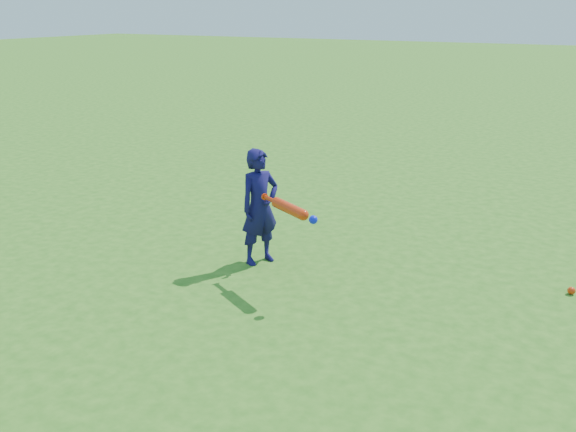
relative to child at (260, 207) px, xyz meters
The scene contains 4 objects.
ground 0.74m from the child, 29.62° to the left, with size 80.00×80.00×0.00m, color #2D6919.
child is the anchor object (origin of this frame).
ground_ball_red 2.84m from the child, 13.51° to the left, with size 0.07×0.07×0.07m, color red.
bat_swing 0.66m from the child, 33.49° to the right, with size 0.74×0.44×0.09m.
Camera 1 is at (2.59, -5.15, 2.35)m, focal length 40.00 mm.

